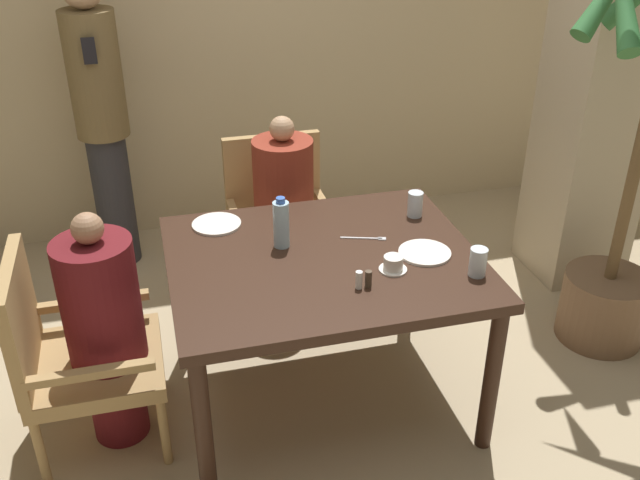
% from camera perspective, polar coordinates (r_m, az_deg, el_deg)
% --- Properties ---
extents(ground_plane, '(16.00, 16.00, 0.00)m').
position_cam_1_polar(ground_plane, '(3.51, 0.23, -12.25)').
color(ground_plane, tan).
extents(wall_back, '(8.00, 0.06, 2.80)m').
position_cam_1_polar(wall_back, '(4.66, -6.24, 17.50)').
color(wall_back, '#C6B289').
rests_on(wall_back, ground_plane).
extents(pillar_stone, '(0.50, 0.50, 2.70)m').
position_cam_1_polar(pillar_stone, '(4.26, 22.01, 13.85)').
color(pillar_stone, '#BCAD8E').
rests_on(pillar_stone, ground_plane).
extents(dining_table, '(1.32, 1.10, 0.77)m').
position_cam_1_polar(dining_table, '(3.10, 0.26, -2.71)').
color(dining_table, '#331E14').
rests_on(dining_table, ground_plane).
extents(chair_left_side, '(0.56, 0.55, 0.91)m').
position_cam_1_polar(chair_left_side, '(3.17, -19.28, -8.34)').
color(chair_left_side, '#A88451').
rests_on(chair_left_side, ground_plane).
extents(diner_in_left_chair, '(0.32, 0.32, 1.10)m').
position_cam_1_polar(diner_in_left_chair, '(3.11, -16.80, -6.81)').
color(diner_in_left_chair, '#5B1419').
rests_on(diner_in_left_chair, ground_plane).
extents(chair_far_side, '(0.55, 0.56, 0.91)m').
position_cam_1_polar(chair_far_side, '(4.03, -3.29, 1.82)').
color(chair_far_side, '#A88451').
rests_on(chair_far_side, ground_plane).
extents(diner_in_far_chair, '(0.32, 0.32, 1.12)m').
position_cam_1_polar(diner_in_far_chair, '(3.86, -2.88, 2.12)').
color(diner_in_far_chair, maroon).
rests_on(diner_in_far_chair, ground_plane).
extents(standing_host, '(0.30, 0.34, 1.78)m').
position_cam_1_polar(standing_host, '(4.36, -17.11, 9.54)').
color(standing_host, '#2D2D33').
rests_on(standing_host, ground_plane).
extents(potted_palm, '(0.89, 0.89, 2.19)m').
position_cam_1_polar(potted_palm, '(3.74, 23.57, 3.71)').
color(potted_palm, brown).
rests_on(potted_palm, ground_plane).
extents(plate_main_left, '(0.23, 0.23, 0.01)m').
position_cam_1_polar(plate_main_left, '(3.34, -8.28, 1.27)').
color(plate_main_left, white).
rests_on(plate_main_left, dining_table).
extents(plate_main_right, '(0.23, 0.23, 0.01)m').
position_cam_1_polar(plate_main_right, '(3.11, 8.37, -1.01)').
color(plate_main_right, white).
rests_on(plate_main_right, dining_table).
extents(teacup_with_saucer, '(0.12, 0.12, 0.07)m').
position_cam_1_polar(teacup_with_saucer, '(2.96, 5.87, -1.94)').
color(teacup_with_saucer, white).
rests_on(teacup_with_saucer, dining_table).
extents(water_bottle, '(0.07, 0.07, 0.23)m').
position_cam_1_polar(water_bottle, '(3.09, -3.12, 1.30)').
color(water_bottle, '#A3C6DB').
rests_on(water_bottle, dining_table).
extents(glass_tall_near, '(0.07, 0.07, 0.12)m').
position_cam_1_polar(glass_tall_near, '(3.40, 7.62, 2.86)').
color(glass_tall_near, silver).
rests_on(glass_tall_near, dining_table).
extents(glass_tall_mid, '(0.07, 0.07, 0.12)m').
position_cam_1_polar(glass_tall_mid, '(2.97, 12.52, -1.73)').
color(glass_tall_mid, silver).
rests_on(glass_tall_mid, dining_table).
extents(salt_shaker, '(0.03, 0.03, 0.08)m').
position_cam_1_polar(salt_shaker, '(2.83, 3.14, -3.21)').
color(salt_shaker, white).
rests_on(salt_shaker, dining_table).
extents(pepper_shaker, '(0.03, 0.03, 0.07)m').
position_cam_1_polar(pepper_shaker, '(2.84, 3.89, -3.13)').
color(pepper_shaker, '#4C3D2D').
rests_on(pepper_shaker, dining_table).
extents(fork_beside_plate, '(0.20, 0.08, 0.00)m').
position_cam_1_polar(fork_beside_plate, '(3.20, 3.86, 0.14)').
color(fork_beside_plate, silver).
rests_on(fork_beside_plate, dining_table).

